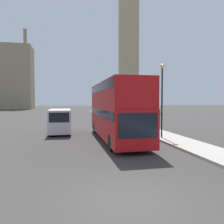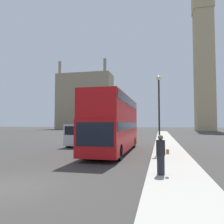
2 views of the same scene
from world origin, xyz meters
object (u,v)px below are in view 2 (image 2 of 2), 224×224
(clock_tower, at_px, (203,40))
(red_double_decker_bus, at_px, (114,122))
(white_van, at_px, (82,134))
(pedestrian, at_px, (161,155))
(parked_sedan, at_px, (109,133))
(street_lamp, at_px, (159,102))

(clock_tower, xyz_separation_m, red_double_decker_bus, (-18.58, -61.29, -28.69))
(white_van, height_order, pedestrian, white_van)
(red_double_decker_bus, distance_m, pedestrian, 8.77)
(clock_tower, xyz_separation_m, pedestrian, (-14.92, -69.12, -30.16))
(pedestrian, relative_size, parked_sedan, 0.38)
(clock_tower, height_order, white_van, clock_tower)
(clock_tower, relative_size, street_lamp, 10.46)
(white_van, distance_m, street_lamp, 9.80)
(clock_tower, height_order, street_lamp, clock_tower)
(parked_sedan, bearing_deg, white_van, -88.27)
(red_double_decker_bus, bearing_deg, street_lamp, -9.93)
(pedestrian, bearing_deg, white_van, 123.41)
(red_double_decker_bus, distance_m, parked_sedan, 19.57)
(white_van, distance_m, parked_sedan, 14.53)
(white_van, height_order, street_lamp, street_lamp)
(pedestrian, bearing_deg, clock_tower, 77.82)
(white_van, xyz_separation_m, street_lamp, (7.97, -4.99, 2.75))
(clock_tower, distance_m, street_lamp, 69.27)
(clock_tower, bearing_deg, parked_sedan, -118.90)
(red_double_decker_bus, relative_size, street_lamp, 1.89)
(red_double_decker_bus, relative_size, parked_sedan, 2.48)
(clock_tower, height_order, pedestrian, clock_tower)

